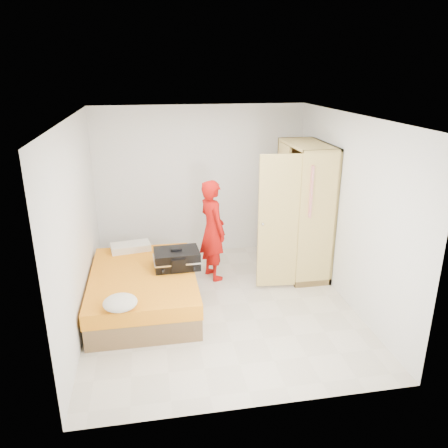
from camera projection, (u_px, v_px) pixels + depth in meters
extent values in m
plane|color=beige|center=(220.00, 305.00, 6.16)|extent=(4.00, 4.00, 0.00)
plane|color=white|center=(219.00, 117.00, 5.28)|extent=(4.00, 4.00, 0.00)
cube|color=white|center=(201.00, 182.00, 7.58)|extent=(3.60, 0.02, 2.60)
cube|color=white|center=(257.00, 290.00, 3.87)|extent=(3.60, 0.02, 2.60)
cube|color=white|center=(77.00, 226.00, 5.43)|extent=(0.02, 4.00, 2.60)
cube|color=white|center=(348.00, 211.00, 6.02)|extent=(0.02, 4.00, 2.60)
cube|color=brown|center=(144.00, 296.00, 6.11)|extent=(1.40, 2.00, 0.30)
cube|color=orange|center=(143.00, 280.00, 6.02)|extent=(1.42, 2.02, 0.20)
cube|color=#DABF6A|center=(320.00, 209.00, 6.93)|extent=(0.04, 1.20, 2.10)
cube|color=#DABF6A|center=(318.00, 222.00, 6.35)|extent=(0.58, 0.04, 2.10)
cube|color=#DABF6A|center=(292.00, 199.00, 7.42)|extent=(0.58, 0.04, 2.10)
cube|color=#DABF6A|center=(308.00, 144.00, 6.54)|extent=(0.58, 1.20, 0.04)
cube|color=#AB8A49|center=(300.00, 267.00, 7.22)|extent=(0.58, 1.20, 0.10)
cube|color=#DABF6A|center=(282.00, 205.00, 7.12)|extent=(0.04, 0.59, 2.00)
cube|color=#DABF6A|center=(278.00, 223.00, 6.29)|extent=(0.59, 0.09, 2.00)
cylinder|color=#B2B2B7|center=(308.00, 155.00, 6.59)|extent=(0.02, 1.10, 0.02)
imported|color=#B80D0B|center=(212.00, 230.00, 6.75)|extent=(0.56, 0.67, 1.59)
cube|color=black|center=(177.00, 259.00, 6.15)|extent=(0.64, 0.47, 0.25)
cube|color=black|center=(176.00, 250.00, 6.10)|extent=(0.16, 0.05, 0.03)
ellipsoid|color=beige|center=(120.00, 303.00, 5.09)|extent=(0.40, 0.40, 0.15)
cube|color=beige|center=(131.00, 247.00, 6.73)|extent=(0.63, 0.39, 0.11)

